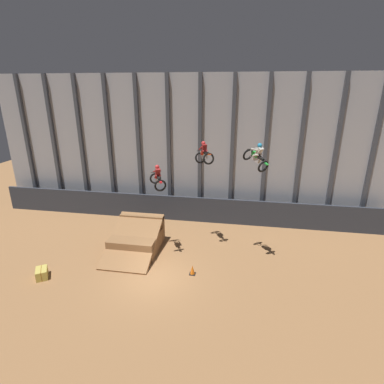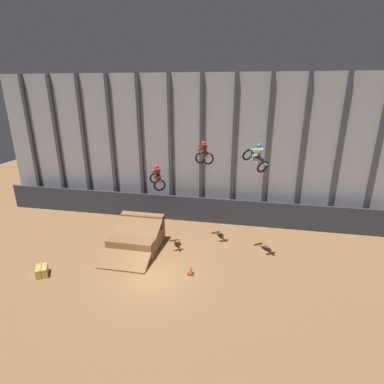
{
  "view_description": "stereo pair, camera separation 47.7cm",
  "coord_description": "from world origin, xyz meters",
  "px_view_note": "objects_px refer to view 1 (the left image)",
  "views": [
    {
      "loc": [
        4.58,
        -14.0,
        10.36
      ],
      "look_at": [
        1.44,
        4.51,
        3.81
      ],
      "focal_mm": 28.0,
      "sensor_mm": 36.0,
      "label": 1
    },
    {
      "loc": [
        5.05,
        -13.92,
        10.36
      ],
      "look_at": [
        1.44,
        4.51,
        3.81
      ],
      "focal_mm": 28.0,
      "sensor_mm": 36.0,
      "label": 2
    }
  ],
  "objects_px": {
    "dirt_ramp": "(137,238)",
    "traffic_cone_near_ramp": "(192,270)",
    "rider_bike_right_air": "(257,157)",
    "rider_bike_left_air": "(158,178)",
    "rider_bike_center_air": "(204,155)",
    "hay_bale_trackside": "(42,273)"
  },
  "relations": [
    {
      "from": "dirt_ramp",
      "to": "traffic_cone_near_ramp",
      "type": "distance_m",
      "value": 4.88
    },
    {
      "from": "rider_bike_right_air",
      "to": "traffic_cone_near_ramp",
      "type": "distance_m",
      "value": 7.53
    },
    {
      "from": "dirt_ramp",
      "to": "traffic_cone_near_ramp",
      "type": "height_order",
      "value": "dirt_ramp"
    },
    {
      "from": "rider_bike_left_air",
      "to": "rider_bike_right_air",
      "type": "height_order",
      "value": "rider_bike_right_air"
    },
    {
      "from": "rider_bike_left_air",
      "to": "dirt_ramp",
      "type": "bearing_deg",
      "value": 138.86
    },
    {
      "from": "traffic_cone_near_ramp",
      "to": "rider_bike_center_air",
      "type": "bearing_deg",
      "value": 87.76
    },
    {
      "from": "rider_bike_left_air",
      "to": "rider_bike_center_air",
      "type": "bearing_deg",
      "value": 2.94
    },
    {
      "from": "traffic_cone_near_ramp",
      "to": "hay_bale_trackside",
      "type": "bearing_deg",
      "value": -168.15
    },
    {
      "from": "dirt_ramp",
      "to": "hay_bale_trackside",
      "type": "bearing_deg",
      "value": -135.51
    },
    {
      "from": "rider_bike_center_air",
      "to": "traffic_cone_near_ramp",
      "type": "distance_m",
      "value": 7.09
    },
    {
      "from": "rider_bike_left_air",
      "to": "hay_bale_trackside",
      "type": "xyz_separation_m",
      "value": [
        -6.01,
        -3.81,
        -4.88
      ]
    },
    {
      "from": "dirt_ramp",
      "to": "rider_bike_left_air",
      "type": "distance_m",
      "value": 4.79
    },
    {
      "from": "rider_bike_right_air",
      "to": "hay_bale_trackside",
      "type": "relative_size",
      "value": 1.61
    },
    {
      "from": "dirt_ramp",
      "to": "hay_bale_trackside",
      "type": "relative_size",
      "value": 4.14
    },
    {
      "from": "dirt_ramp",
      "to": "hay_bale_trackside",
      "type": "height_order",
      "value": "dirt_ramp"
    },
    {
      "from": "rider_bike_left_air",
      "to": "rider_bike_right_air",
      "type": "distance_m",
      "value": 6.0
    },
    {
      "from": "dirt_ramp",
      "to": "hay_bale_trackside",
      "type": "xyz_separation_m",
      "value": [
        -4.28,
        -4.21,
        -0.43
      ]
    },
    {
      "from": "rider_bike_left_air",
      "to": "rider_bike_center_air",
      "type": "xyz_separation_m",
      "value": [
        2.63,
        1.59,
        1.23
      ]
    },
    {
      "from": "dirt_ramp",
      "to": "traffic_cone_near_ramp",
      "type": "relative_size",
      "value": 7.71
    },
    {
      "from": "rider_bike_center_air",
      "to": "rider_bike_right_air",
      "type": "relative_size",
      "value": 1.01
    },
    {
      "from": "hay_bale_trackside",
      "to": "traffic_cone_near_ramp",
      "type": "bearing_deg",
      "value": 11.85
    },
    {
      "from": "dirt_ramp",
      "to": "rider_bike_left_air",
      "type": "xyz_separation_m",
      "value": [
        1.73,
        -0.4,
        4.45
      ]
    }
  ]
}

